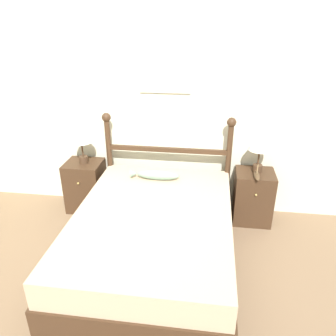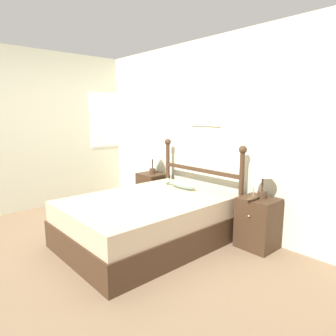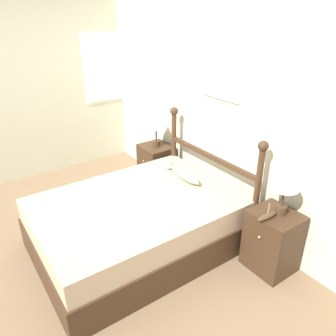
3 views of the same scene
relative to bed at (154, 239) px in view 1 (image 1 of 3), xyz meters
The scene contains 10 objects.
ground_plane 0.70m from the bed, 106.68° to the right, with size 16.00×16.00×0.00m, color #7A6047.
wall_back 1.51m from the bed, 99.44° to the left, with size 6.40×0.08×2.55m.
bed is the anchor object (origin of this frame).
headboard 1.03m from the bed, 90.00° to the left, with size 1.45×0.10×1.17m.
nightstand_left 1.30m from the bed, 138.31° to the left, with size 0.41×0.39×0.60m.
nightstand_right 1.30m from the bed, 41.69° to the left, with size 0.41×0.39×0.60m.
table_lamp_left 1.45m from the bed, 138.01° to the left, with size 0.24×0.24×0.45m.
table_lamp_right 1.48m from the bed, 42.21° to the left, with size 0.24×0.24×0.45m.
model_boat 1.27m from the bed, 37.73° to the left, with size 0.06×0.24×0.15m.
fish_pillow 0.73m from the bed, 97.68° to the left, with size 0.52×0.11×0.11m.
Camera 1 is at (0.65, -1.79, 2.12)m, focal length 35.00 mm.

